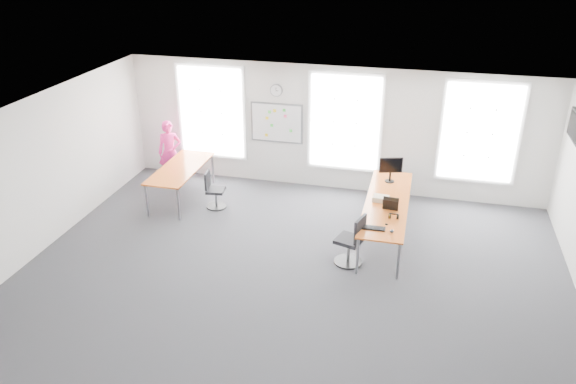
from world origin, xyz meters
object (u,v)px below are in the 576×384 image
(chair_right, at_px, (352,243))
(monitor, at_px, (391,168))
(headphones, at_px, (393,216))
(keyboard, at_px, (373,228))
(person, at_px, (170,152))
(desk_left, at_px, (181,170))
(chair_left, at_px, (214,192))
(desk_right, at_px, (387,204))

(chair_right, height_order, monitor, monitor)
(headphones, height_order, monitor, monitor)
(keyboard, bearing_deg, chair_right, -175.71)
(chair_right, bearing_deg, person, -101.66)
(desk_left, height_order, monitor, monitor)
(desk_left, distance_m, headphones, 5.14)
(desk_left, xyz_separation_m, person, (-0.65, 0.85, 0.06))
(chair_left, bearing_deg, keyboard, -120.07)
(chair_left, distance_m, headphones, 4.25)
(keyboard, relative_size, monitor, 0.78)
(desk_left, relative_size, headphones, 11.33)
(desk_left, height_order, headphones, headphones)
(chair_left, bearing_deg, desk_right, -103.01)
(desk_left, bearing_deg, person, 127.52)
(headphones, bearing_deg, monitor, 101.97)
(desk_right, xyz_separation_m, keyboard, (-0.14, -1.19, 0.06))
(monitor, bearing_deg, headphones, -98.98)
(monitor, bearing_deg, chair_left, 172.82)
(desk_right, bearing_deg, chair_right, -113.02)
(desk_left, bearing_deg, desk_right, -7.39)
(desk_left, relative_size, chair_left, 2.53)
(desk_left, height_order, chair_left, chair_left)
(desk_left, xyz_separation_m, keyboard, (4.64, -1.81, 0.07))
(chair_right, relative_size, chair_left, 1.18)
(person, distance_m, monitor, 5.44)
(desk_right, bearing_deg, desk_left, 172.61)
(desk_right, xyz_separation_m, person, (-5.44, 1.47, 0.06))
(headphones, distance_m, monitor, 1.74)
(chair_left, xyz_separation_m, keyboard, (3.76, -1.58, 0.42))
(chair_left, bearing_deg, person, 47.54)
(desk_right, relative_size, headphones, 16.75)
(desk_left, bearing_deg, chair_left, -14.56)
(chair_left, bearing_deg, headphones, -112.30)
(desk_left, distance_m, chair_right, 4.65)
(headphones, relative_size, monitor, 0.34)
(desk_right, xyz_separation_m, headphones, (0.18, -0.70, 0.10))
(desk_left, height_order, keyboard, keyboard)
(desk_right, relative_size, chair_left, 3.74)
(chair_right, bearing_deg, desk_right, 174.07)
(chair_right, distance_m, person, 5.62)
(keyboard, relative_size, headphones, 2.29)
(person, bearing_deg, desk_right, -37.05)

